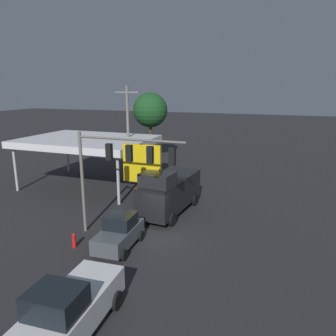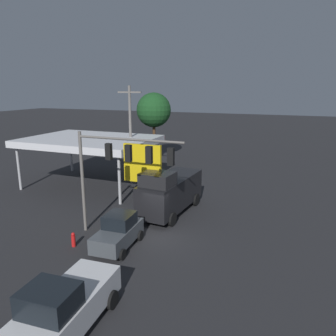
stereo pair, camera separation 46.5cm
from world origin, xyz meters
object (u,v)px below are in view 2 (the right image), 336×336
utility_pole (130,133)px  hatchback_crossing (118,232)px  pickup_parked (64,308)px  fire_hydrant (73,240)px  traffic_signal_assembly (121,161)px  price_sign (143,166)px  delivery_truck (170,191)px  street_tree (154,110)px

utility_pole → hatchback_crossing: utility_pole is taller
pickup_parked → fire_hydrant: bearing=-148.7°
traffic_signal_assembly → price_sign: 3.83m
delivery_truck → street_tree: street_tree is taller
traffic_signal_assembly → fire_hydrant: traffic_signal_assembly is taller
hatchback_crossing → fire_hydrant: bearing=-72.3°
pickup_parked → delivery_truck: size_ratio=0.76×
traffic_signal_assembly → street_tree: (6.71, -19.98, 1.52)m
price_sign → traffic_signal_assembly: bearing=95.3°
traffic_signal_assembly → pickup_parked: bearing=104.2°
pickup_parked → hatchback_crossing: (1.65, -6.87, -0.16)m
hatchback_crossing → fire_hydrant: 2.71m
price_sign → fire_hydrant: bearing=73.3°
traffic_signal_assembly → utility_pole: utility_pole is taller
traffic_signal_assembly → hatchback_crossing: (-0.40, 1.26, -3.97)m
traffic_signal_assembly → street_tree: bearing=-71.4°
pickup_parked → delivery_truck: delivery_truck is taller
hatchback_crossing → street_tree: 23.06m
street_tree → utility_pole: bearing=100.1°
traffic_signal_assembly → utility_pole: (5.08, -10.85, 0.01)m
price_sign → delivery_truck: size_ratio=0.76×
street_tree → traffic_signal_assembly: bearing=108.6°
hatchback_crossing → price_sign: bearing=-174.7°
traffic_signal_assembly → fire_hydrant: bearing=46.7°
price_sign → hatchback_crossing: size_ratio=1.36×
price_sign → fire_hydrant: (1.75, 5.84, -3.32)m
hatchback_crossing → street_tree: size_ratio=0.45×
traffic_signal_assembly → street_tree: 21.13m
traffic_signal_assembly → utility_pole: bearing=-64.9°
delivery_truck → street_tree: 17.81m
delivery_truck → fire_hydrant: bearing=-21.3°
hatchback_crossing → fire_hydrant: hatchback_crossing is taller
street_tree → fire_hydrant: street_tree is taller
hatchback_crossing → street_tree: bearing=-164.7°
utility_pole → price_sign: size_ratio=1.76×
street_tree → pickup_parked: bearing=107.3°
price_sign → fire_hydrant: size_ratio=6.02×
pickup_parked → hatchback_crossing: bearing=-170.2°
delivery_truck → fire_hydrant: (3.37, 7.01, -1.26)m
utility_pole → hatchback_crossing: (-5.49, 12.11, -3.99)m
pickup_parked → hatchback_crossing: 7.07m
hatchback_crossing → street_tree: street_tree is taller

